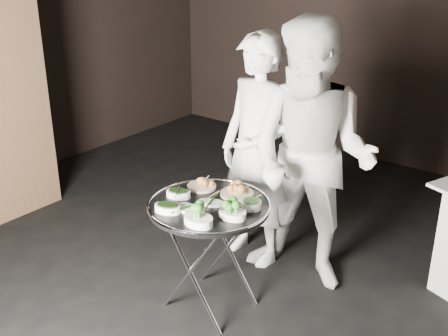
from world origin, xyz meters
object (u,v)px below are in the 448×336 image
Objects in this scene: tray_stand at (210,252)px; waiter_right at (311,159)px; waiter_left at (257,152)px; serving_tray at (209,206)px.

waiter_right reaches higher than tray_stand.
waiter_right reaches higher than waiter_left.
tray_stand is 0.33m from serving_tray.
serving_tray is 0.45× the size of waiter_left.
waiter_right reaches higher than serving_tray.
waiter_right is (0.32, 0.67, 0.18)m from serving_tray.
serving_tray is 0.73m from waiter_left.
tray_stand is 0.43× the size of waiter_left.
waiter_left is at bearing 168.56° from waiter_right.
waiter_left is at bearing 101.12° from tray_stand.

